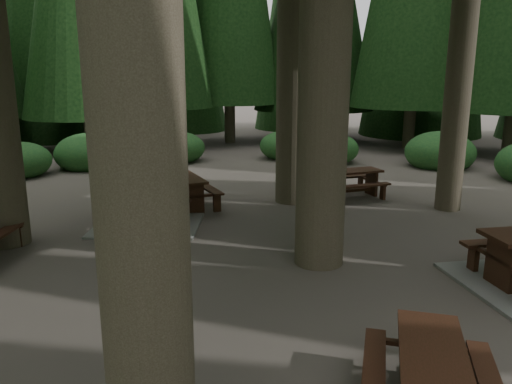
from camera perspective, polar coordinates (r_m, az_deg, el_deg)
name	(u,v)px	position (r m, az deg, el deg)	size (l,w,h in m)	color
ground	(283,273)	(8.37, 3.07, -9.28)	(80.00, 80.00, 0.00)	#564C46
picnic_table_c	(147,215)	(10.99, -12.32, -2.60)	(2.78, 2.60, 0.75)	gray
picnic_table_d	(350,179)	(13.51, 10.70, 1.45)	(1.75, 1.45, 0.72)	black
picnic_table_e	(431,373)	(5.31, 19.41, -18.90)	(1.99, 2.04, 0.69)	black
picnic_table_f	(183,187)	(12.35, -8.32, 0.62)	(1.49, 1.84, 0.79)	black
shrub_ring	(299,232)	(9.16, 4.94, -4.60)	(23.86, 24.64, 1.49)	#1C5326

